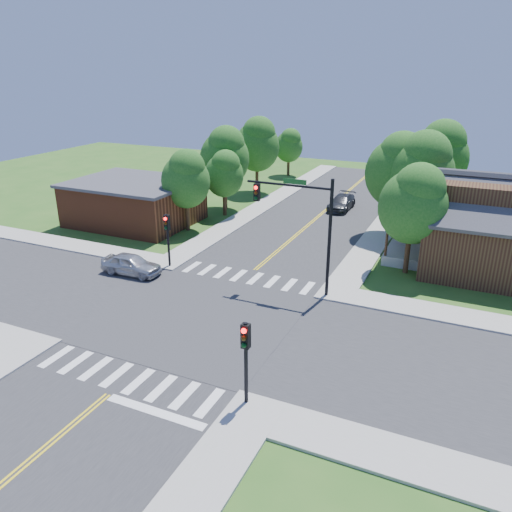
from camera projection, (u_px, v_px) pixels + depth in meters
The scene contains 27 objects.
ground at pixel (199, 318), 27.52m from camera, with size 100.00×100.00×0.00m, color #2B5A1C.
road_ns at pixel (199, 318), 27.51m from camera, with size 10.00×90.00×0.04m, color #2D2D30.
road_ew at pixel (199, 318), 27.51m from camera, with size 90.00×10.00×0.04m, color #2D2D30.
intersection_patch at pixel (199, 318), 27.52m from camera, with size 10.20×10.20×0.06m, color #2D2D30.
sidewalk_ne at pixel (510, 264), 34.80m from camera, with size 40.00×40.00×0.14m.
sidewalk_nw at pixel (139, 212), 47.03m from camera, with size 40.00×40.00×0.14m.
crosswalk_north at pixel (247, 277), 32.76m from camera, with size 8.85×2.00×0.01m.
crosswalk_south at pixel (127, 378), 22.24m from camera, with size 8.85×2.00×0.01m.
centerline at pixel (199, 318), 27.50m from camera, with size 0.30×90.00×0.01m.
stop_bar at pixel (156, 413), 20.10m from camera, with size 4.60×0.45×0.09m, color white.
signal_mast_ne at pixel (302, 216), 29.00m from camera, with size 5.30×0.42×7.20m.
signal_pole_se at pixel (246, 349), 19.62m from camera, with size 0.34×0.42×3.80m.
signal_pole_nw at pixel (167, 231), 33.45m from camera, with size 0.34×0.42×3.80m.
house_ne at pixel (508, 224), 32.56m from camera, with size 13.05×8.80×7.11m.
building_nw at pixel (134, 202), 43.53m from camera, with size 10.40×8.40×3.73m.
tree_e_a at pixel (414, 202), 31.75m from camera, with size 4.40×4.18×7.47m.
tree_e_b at pixel (421, 170), 37.41m from camera, with size 5.11×4.86×8.69m.
tree_e_c at pixel (439, 154), 43.49m from camera, with size 5.17×4.91×8.79m.
tree_e_d at pixel (446, 150), 52.16m from camera, with size 4.24×4.03×7.20m.
tree_w_a at pixel (186, 178), 40.44m from camera, with size 4.03×3.83×6.86m.
tree_w_b at pixel (225, 155), 46.34m from camera, with size 4.67×4.44×7.94m.
tree_w_c at pixel (257, 143), 52.47m from camera, with size 4.78×4.54×8.12m.
tree_w_d at pixel (289, 145), 61.24m from camera, with size 3.44×3.27×5.85m.
tree_house at pixel (398, 168), 38.75m from camera, with size 4.96×4.71×8.44m.
tree_bldg at pixel (224, 173), 44.82m from camera, with size 3.58×3.40×6.08m.
car_silver at pixel (131, 265), 33.02m from camera, with size 4.15×1.80×1.40m, color #BBBCC2.
car_dgrey at pixel (341, 203), 47.73m from camera, with size 1.93×4.69×1.36m, color #303235.
Camera 1 is at (13.01, -20.90, 13.15)m, focal length 35.00 mm.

